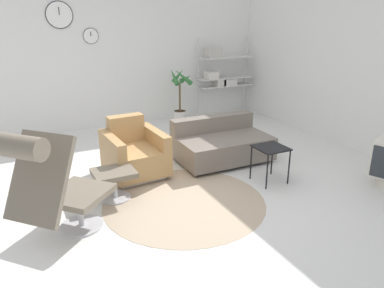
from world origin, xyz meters
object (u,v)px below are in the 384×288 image
Objects in this scene: ottoman at (114,178)px; potted_plant at (180,99)px; shelf_unit at (221,72)px; side_table at (271,151)px; couch_low at (221,145)px; armchair_red at (134,154)px; lounge_chair at (51,179)px.

ottoman is 3.33m from potted_plant.
shelf_unit is at bearing 9.04° from potted_plant.
side_table is at bearing -12.49° from ottoman.
side_table is at bearing -109.51° from shelf_unit.
potted_plant is (2.06, 2.60, 0.23)m from ottoman.
couch_low reaches higher than side_table.
side_table is at bearing 143.03° from armchair_red.
armchair_red is 3.48m from shelf_unit.
lounge_chair is 1.43× the size of armchair_red.
lounge_chair is 2.71m from side_table.
armchair_red is 1.82m from side_table.
shelf_unit is (1.30, 2.26, 0.69)m from couch_low.
potted_plant is at bearing 51.65° from ottoman.
shelf_unit is (1.13, 3.19, 0.51)m from side_table.
couch_low is 0.84× the size of shelf_unit.
ottoman is 1.84m from couch_low.
ottoman is 0.35× the size of couch_low.
lounge_chair reaches higher than side_table.
lounge_chair is 1.10m from ottoman.
armchair_red is at bearing 53.32° from ottoman.
couch_low is at bearing 173.77° from armchair_red.
shelf_unit reaches higher than armchair_red.
armchair_red is at bearing -128.82° from potted_plant.
potted_plant is at bearing -170.96° from shelf_unit.
shelf_unit is at bearing 70.49° from side_table.
side_table is 0.30× the size of shelf_unit.
potted_plant is at bearing -97.14° from couch_low.
potted_plant is (2.80, 3.30, -0.19)m from lounge_chair.
potted_plant reaches higher than ottoman.
couch_low is (1.33, -0.08, -0.05)m from armchair_red.
potted_plant is (1.62, 2.02, 0.21)m from armchair_red.
potted_plant is 1.11m from shelf_unit.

